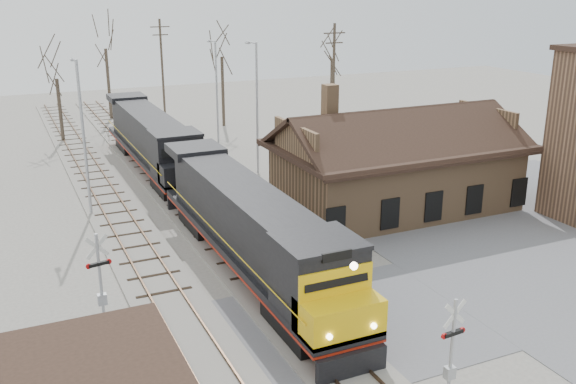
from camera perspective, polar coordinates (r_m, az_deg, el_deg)
name	(u,v)px	position (r m, az deg, el deg)	size (l,w,h in m)	color
ground	(310,335)	(26.73, 1.98, -12.60)	(140.00, 140.00, 0.00)	#A09B91
road	(310,335)	(26.72, 1.98, -12.58)	(60.00, 9.00, 0.03)	slate
parking_lot	(560,234)	(39.92, 23.03, -3.45)	(22.00, 26.00, 0.03)	slate
track_main	(200,218)	(39.42, -7.82, -2.32)	(3.40, 90.00, 0.24)	#A09B91
track_siding	(126,229)	(38.48, -14.23, -3.23)	(3.40, 90.00, 0.24)	#A09B91
depot	(395,171)	(41.07, 9.52, 1.86)	(15.20, 9.31, 7.90)	#8D6A49
locomotive_lead	(253,231)	(30.78, -3.12, -3.47)	(3.03, 20.28, 4.50)	black
locomotive_trailing	(153,141)	(49.69, -11.94, 4.46)	(3.03, 20.28, 4.26)	black
crossbuck_near	(452,349)	(23.18, 14.35, -13.40)	(1.04, 0.27, 3.63)	#A5A8AD
crossbuck_far	(100,279)	(28.27, -16.35, -7.42)	(1.09, 0.30, 3.85)	#A5A8AD
streetlight_a	(83,131)	(40.36, -17.78, 5.21)	(0.25, 2.04, 9.52)	#A5A8AD
streetlight_b	(256,102)	(47.75, -2.83, 8.01)	(0.25, 2.04, 9.73)	#A5A8AD
streetlight_c	(216,88)	(56.87, -6.40, 9.20)	(0.25, 2.04, 9.13)	#A5A8AD
utility_pole_b	(162,68)	(69.24, -11.11, 10.77)	(2.00, 0.24, 10.37)	#382D23
utility_pole_c	(333,85)	(55.46, 4.05, 9.50)	(2.00, 0.24, 10.62)	#382D23
tree_b	(55,68)	(61.10, -19.97, 10.30)	(3.80, 3.80, 9.32)	#382D23
tree_c	(105,37)	(70.17, -16.00, 13.14)	(4.93, 4.93, 12.07)	#382D23
tree_d	(221,45)	(64.71, -5.94, 12.86)	(4.60, 4.60, 11.27)	#382D23
tree_e	(332,48)	(66.74, 3.96, 12.66)	(4.33, 4.33, 10.62)	#382D23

